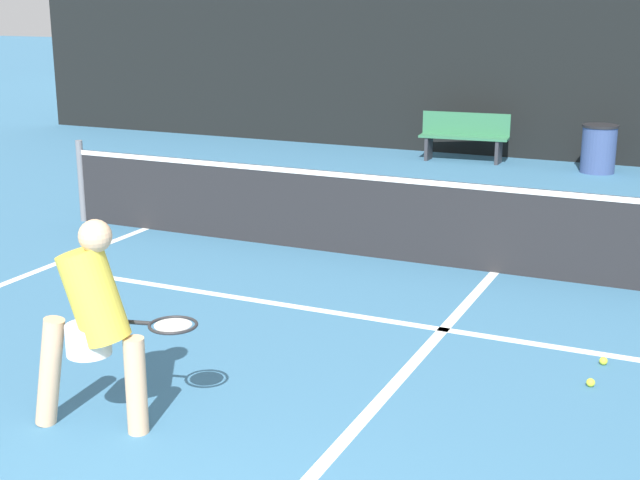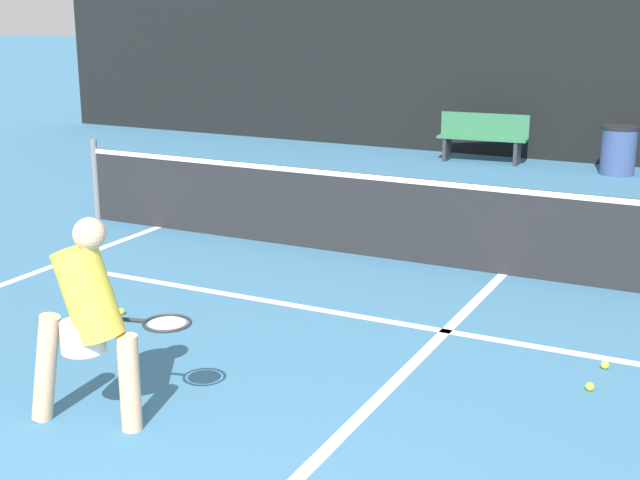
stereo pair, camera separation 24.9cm
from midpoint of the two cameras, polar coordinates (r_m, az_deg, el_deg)
The scene contains 10 objects.
court_service_line at distance 8.02m, azimuth 8.94°, elevation -5.78°, with size 8.25×0.10×0.01m, color white.
court_center_mark at distance 7.07m, azimuth 6.19°, elevation -8.65°, with size 0.10×5.92×0.01m, color white.
net at distance 9.59m, azimuth 12.53°, elevation 0.75°, with size 11.09×0.09×1.07m.
fence_back at distance 16.38m, azimuth 19.14°, elevation 10.12°, with size 24.00×0.06×3.24m.
player_practicing at distance 6.14m, azimuth -13.47°, elevation -4.74°, with size 1.09×0.73×1.49m.
tennis_ball_scattered_0 at distance 7.11m, azimuth 17.86°, elevation -8.93°, with size 0.07×0.07×0.07m, color #D1E033.
tennis_ball_scattered_2 at distance 8.49m, azimuth -11.79°, elevation -4.50°, with size 0.07×0.07×0.07m, color #D1E033.
tennis_ball_scattered_9 at distance 7.54m, azimuth 18.68°, elevation -7.59°, with size 0.07×0.07×0.07m, color #D1E033.
courtside_bench at distance 16.22m, azimuth 10.83°, elevation 6.55°, with size 1.60×0.52×0.86m.
trash_bin at distance 15.65m, azimuth 19.00°, elevation 5.45°, with size 0.59×0.59×0.81m.
Camera 2 is at (2.32, -2.66, 2.86)m, focal length 50.00 mm.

